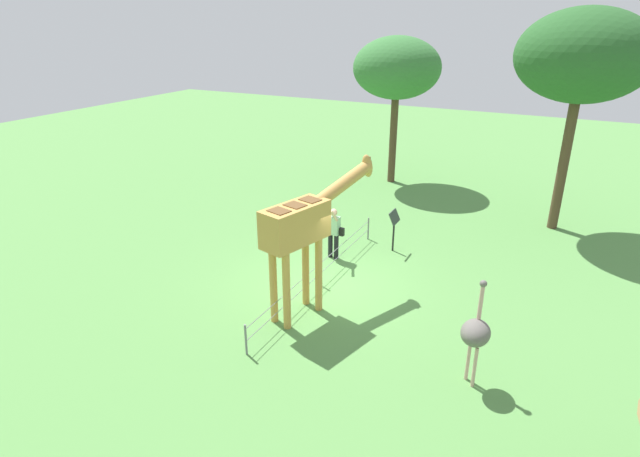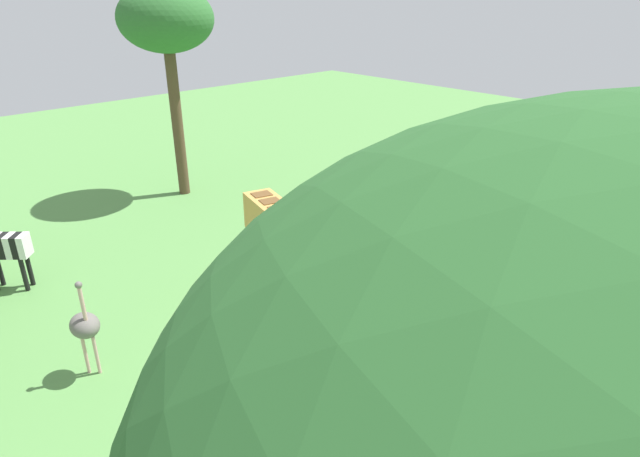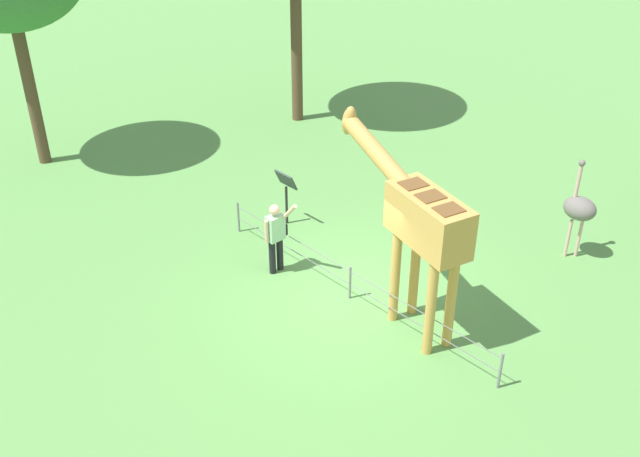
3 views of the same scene
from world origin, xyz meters
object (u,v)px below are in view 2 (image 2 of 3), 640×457
object	(u,v)px
zebra	(3,249)
info_sign	(400,382)
tree_west	(166,22)
ostrich	(85,326)
giraffe	(276,229)
visitor	(395,323)

from	to	relation	value
zebra	info_sign	distance (m)	10.85
zebra	tree_west	size ratio (longest dim) A/B	0.22
ostrich	giraffe	bearing A→B (deg)	77.68
giraffe	ostrich	xyz separation A→B (m)	(-0.93, -4.24, -1.11)
visitor	tree_west	distance (m)	13.42
visitor	ostrich	distance (m)	6.33
info_sign	ostrich	bearing A→B (deg)	-146.44
visitor	info_sign	distance (m)	1.94
zebra	ostrich	bearing A→B (deg)	1.90
visitor	tree_west	size ratio (longest dim) A/B	0.23
ostrich	tree_west	xyz separation A→B (m)	(-8.18, 6.97, 5.06)
visitor	info_sign	bearing A→B (deg)	-47.80
zebra	ostrich	world-z (taller)	ostrich
visitor	ostrich	world-z (taller)	ostrich
giraffe	ostrich	world-z (taller)	giraffe
visitor	tree_west	bearing A→B (deg)	170.45
giraffe	zebra	size ratio (longest dim) A/B	2.25
zebra	ostrich	xyz separation A→B (m)	(4.96, 0.16, 0.01)
visitor	info_sign	world-z (taller)	visitor
tree_west	info_sign	xyz separation A→B (m)	(13.44, -3.48, -5.29)
giraffe	zebra	xyz separation A→B (m)	(-5.88, -4.41, -1.13)
giraffe	info_sign	distance (m)	4.60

